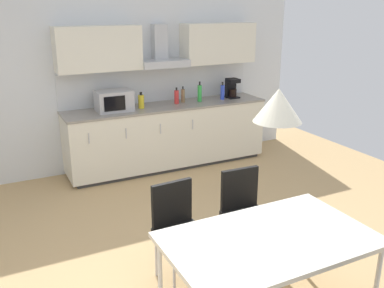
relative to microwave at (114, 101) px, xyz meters
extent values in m
cube|color=tan|center=(-0.17, -2.63, -1.08)|extent=(8.04, 8.84, 0.02)
cube|color=silver|center=(-0.17, 0.37, 0.34)|extent=(6.43, 0.10, 2.81)
cube|color=#333333|center=(0.79, 0.00, -1.04)|extent=(2.85, 0.59, 0.05)
cube|color=silver|center=(0.79, 0.00, -0.59)|extent=(2.97, 0.64, 0.85)
cube|color=gray|center=(0.79, 0.00, -0.16)|extent=(2.99, 0.66, 0.03)
cube|color=silver|center=(-0.45, -0.33, -0.38)|extent=(0.01, 0.01, 0.14)
cube|color=silver|center=(0.05, -0.33, -0.38)|extent=(0.01, 0.01, 0.14)
cube|color=silver|center=(0.54, -0.33, -0.38)|extent=(0.01, 0.01, 0.14)
cube|color=silver|center=(1.04, -0.33, -0.38)|extent=(0.01, 0.01, 0.14)
cube|color=silver|center=(0.79, 0.31, 0.11)|extent=(2.97, 0.02, 0.49)
cube|color=silver|center=(-0.13, 0.15, 0.69)|extent=(1.14, 0.34, 0.59)
cube|color=silver|center=(1.71, 0.15, 0.69)|extent=(1.14, 0.34, 0.59)
cube|color=#B7BABF|center=(0.79, 0.13, 0.45)|extent=(0.70, 0.40, 0.10)
cube|color=#B7BABF|center=(0.79, 0.24, 0.71)|extent=(0.20, 0.16, 0.54)
cube|color=#ADADB2|center=(0.00, 0.00, 0.00)|extent=(0.48, 0.34, 0.28)
cube|color=black|center=(-0.04, -0.17, 0.00)|extent=(0.29, 0.01, 0.20)
cube|color=black|center=(1.90, 0.00, -0.13)|extent=(0.18, 0.18, 0.02)
cylinder|color=black|center=(1.90, -0.01, -0.06)|extent=(0.12, 0.12, 0.12)
cube|color=black|center=(1.90, 0.06, 0.01)|extent=(0.16, 0.08, 0.30)
cube|color=black|center=(1.90, -0.01, 0.13)|extent=(0.18, 0.16, 0.06)
cylinder|color=brown|center=(1.07, 0.06, -0.04)|extent=(0.06, 0.06, 0.20)
cylinder|color=black|center=(1.07, 0.06, 0.08)|extent=(0.02, 0.02, 0.04)
cylinder|color=green|center=(1.32, 0.00, -0.02)|extent=(0.06, 0.06, 0.25)
cylinder|color=black|center=(1.32, 0.00, 0.13)|extent=(0.03, 0.03, 0.05)
cylinder|color=red|center=(0.95, 0.03, -0.04)|extent=(0.07, 0.07, 0.20)
cylinder|color=black|center=(0.95, 0.03, 0.08)|extent=(0.03, 0.03, 0.04)
cylinder|color=yellow|center=(0.39, -0.02, -0.05)|extent=(0.08, 0.08, 0.19)
cylinder|color=black|center=(0.39, -0.02, 0.07)|extent=(0.03, 0.03, 0.04)
cylinder|color=blue|center=(1.70, -0.02, -0.03)|extent=(0.06, 0.06, 0.22)
cylinder|color=black|center=(1.70, -0.02, 0.10)|extent=(0.03, 0.03, 0.05)
cube|color=silver|center=(0.10, -3.42, -0.35)|extent=(1.50, 0.92, 0.04)
cylinder|color=silver|center=(0.80, -3.82, -0.72)|extent=(0.04, 0.04, 0.70)
cylinder|color=silver|center=(-0.59, -3.02, -0.72)|extent=(0.04, 0.04, 0.70)
cylinder|color=silver|center=(0.80, -3.02, -0.72)|extent=(0.04, 0.04, 0.70)
cube|color=black|center=(0.44, -2.66, -0.62)|extent=(0.42, 0.42, 0.04)
cube|color=black|center=(0.45, -2.48, -0.40)|extent=(0.38, 0.06, 0.40)
cylinder|color=silver|center=(0.60, -2.84, -0.85)|extent=(0.02, 0.02, 0.43)
cylinder|color=silver|center=(0.27, -2.82, -0.85)|extent=(0.02, 0.02, 0.43)
cylinder|color=silver|center=(0.62, -2.50, -0.85)|extent=(0.02, 0.02, 0.43)
cylinder|color=silver|center=(0.28, -2.48, -0.85)|extent=(0.02, 0.02, 0.43)
cube|color=black|center=(-0.23, -2.66, -0.62)|extent=(0.43, 0.43, 0.04)
cube|color=black|center=(-0.25, -2.48, -0.40)|extent=(0.38, 0.06, 0.40)
cylinder|color=silver|center=(-0.05, -2.82, -0.85)|extent=(0.02, 0.02, 0.43)
cylinder|color=silver|center=(-0.39, -2.84, -0.85)|extent=(0.02, 0.02, 0.43)
cylinder|color=silver|center=(-0.08, -2.48, -0.85)|extent=(0.02, 0.02, 0.43)
cylinder|color=silver|center=(-0.42, -2.50, -0.85)|extent=(0.02, 0.02, 0.43)
cone|color=silver|center=(0.10, -3.42, 0.63)|extent=(0.32, 0.32, 0.22)
camera|label=1|loc=(-1.60, -5.58, 1.26)|focal=40.00mm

